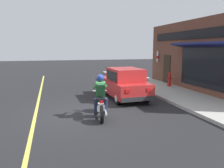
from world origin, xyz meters
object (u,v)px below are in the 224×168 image
Objects in this scene: car_hatchback at (124,84)px; traffic_cone at (145,76)px; fire_hydrant at (169,79)px; motorcycle_with_rider at (101,99)px.

traffic_cone is at bearing 54.80° from car_hatchback.
traffic_cone is (-0.43, 2.79, -0.14)m from fire_hydrant.
car_hatchback reaches higher than traffic_cone.
fire_hydrant reaches higher than traffic_cone.
car_hatchback is 4.27m from fire_hydrant.
motorcycle_with_rider reaches higher than fire_hydrant.
motorcycle_with_rider is 7.33m from fire_hydrant.
car_hatchback is at bearing 55.77° from motorcycle_with_rider.
motorcycle_with_rider reaches higher than car_hatchback.
fire_hydrant is at bearing 39.76° from motorcycle_with_rider.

